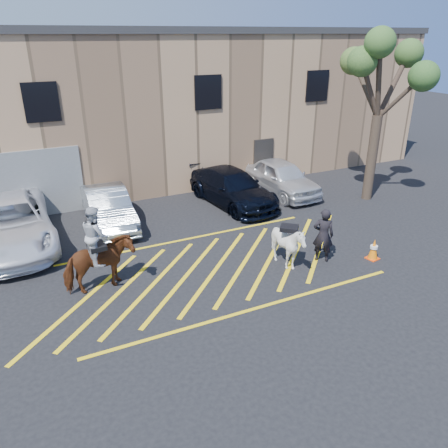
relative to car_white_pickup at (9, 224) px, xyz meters
name	(u,v)px	position (x,y,z in m)	size (l,w,h in m)	color
ground	(212,265)	(5.87, -4.47, -0.85)	(90.00, 90.00, 0.00)	black
car_white_pickup	(9,224)	(0.00, 0.00, 0.00)	(2.82, 6.12, 1.70)	white
car_silver_sedan	(108,208)	(3.54, 0.32, -0.11)	(1.56, 4.48, 1.47)	#979EA4
car_blue_suv	(232,187)	(9.03, 0.35, -0.10)	(2.10, 5.17, 1.50)	black
car_white_suv	(281,177)	(11.76, 0.57, -0.06)	(1.86, 4.62, 1.57)	silver
handler	(323,235)	(9.32, -5.75, 0.08)	(0.68, 0.44, 1.85)	black
warehouse	(117,103)	(5.86, 7.52, 2.80)	(32.42, 10.20, 7.30)	tan
hatching_zone	(216,269)	(5.87, -4.77, -0.84)	(12.60, 5.12, 0.01)	yellow
mounted_bay	(98,258)	(2.28, -4.40, 0.22)	(2.09, 1.10, 2.65)	brown
saddled_white	(288,245)	(8.04, -5.62, -0.07)	(1.87, 1.88, 1.55)	silver
traffic_cone	(374,249)	(10.96, -6.44, -0.48)	(0.44, 0.44, 0.73)	#FF430A
tree	(384,69)	(14.93, -1.79, 4.84)	(3.99, 4.37, 7.31)	#483A2B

